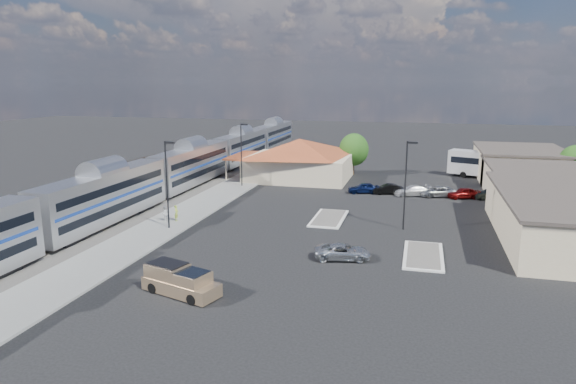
% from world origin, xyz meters
% --- Properties ---
extents(ground, '(280.00, 280.00, 0.00)m').
position_xyz_m(ground, '(0.00, 0.00, 0.00)').
color(ground, black).
rests_on(ground, ground).
extents(railbed, '(16.00, 100.00, 0.12)m').
position_xyz_m(railbed, '(-21.00, 8.00, 0.06)').
color(railbed, '#4C4944').
rests_on(railbed, ground).
extents(platform, '(5.50, 92.00, 0.18)m').
position_xyz_m(platform, '(-12.00, 6.00, 0.09)').
color(platform, gray).
rests_on(platform, ground).
extents(passenger_train, '(3.00, 104.00, 5.55)m').
position_xyz_m(passenger_train, '(-18.00, 14.79, 2.87)').
color(passenger_train, silver).
rests_on(passenger_train, ground).
extents(freight_cars, '(2.80, 46.00, 4.00)m').
position_xyz_m(freight_cars, '(-24.00, 10.78, 1.93)').
color(freight_cars, black).
rests_on(freight_cars, ground).
extents(station_depot, '(18.35, 12.24, 6.20)m').
position_xyz_m(station_depot, '(-4.56, 24.00, 3.13)').
color(station_depot, '#C4B48F').
rests_on(station_depot, ground).
extents(buildings_east, '(14.40, 51.40, 4.80)m').
position_xyz_m(buildings_east, '(28.00, 14.28, 2.27)').
color(buildings_east, '#C6B28C').
rests_on(buildings_east, ground).
extents(traffic_island_south, '(3.30, 7.50, 0.21)m').
position_xyz_m(traffic_island_south, '(4.00, 2.00, 0.10)').
color(traffic_island_south, silver).
rests_on(traffic_island_south, ground).
extents(traffic_island_north, '(3.30, 7.50, 0.21)m').
position_xyz_m(traffic_island_north, '(14.00, -8.00, 0.10)').
color(traffic_island_north, silver).
rests_on(traffic_island_north, ground).
extents(lamp_plat_s, '(1.08, 0.25, 9.00)m').
position_xyz_m(lamp_plat_s, '(-10.90, -6.00, 5.34)').
color(lamp_plat_s, black).
rests_on(lamp_plat_s, ground).
extents(lamp_plat_n, '(1.08, 0.25, 9.00)m').
position_xyz_m(lamp_plat_n, '(-10.90, 16.00, 5.34)').
color(lamp_plat_n, black).
rests_on(lamp_plat_n, ground).
extents(lamp_lot, '(1.08, 0.25, 9.00)m').
position_xyz_m(lamp_lot, '(12.10, 0.00, 5.34)').
color(lamp_lot, black).
rests_on(lamp_lot, ground).
extents(tree_east_c, '(4.41, 4.41, 6.21)m').
position_xyz_m(tree_east_c, '(34.00, 26.00, 3.76)').
color(tree_east_c, '#382314').
rests_on(tree_east_c, ground).
extents(tree_depot, '(4.71, 4.71, 6.63)m').
position_xyz_m(tree_depot, '(3.00, 30.00, 4.02)').
color(tree_depot, '#382314').
rests_on(tree_depot, ground).
extents(pickup_truck, '(6.13, 3.74, 1.99)m').
position_xyz_m(pickup_truck, '(-2.55, -20.48, 0.95)').
color(pickup_truck, tan).
rests_on(pickup_truck, ground).
extents(suv, '(5.09, 3.03, 1.33)m').
position_xyz_m(suv, '(7.39, -10.41, 0.66)').
color(suv, '#AFB3B7').
rests_on(suv, ground).
extents(coach_bus, '(12.95, 7.28, 4.12)m').
position_xyz_m(coach_bus, '(24.00, 31.24, 2.37)').
color(coach_bus, silver).
rests_on(coach_bus, ground).
extents(person_a, '(0.46, 0.65, 1.69)m').
position_xyz_m(person_a, '(-11.46, -3.38, 1.03)').
color(person_a, '#B8D442').
rests_on(person_a, platform).
extents(person_b, '(0.82, 0.93, 1.61)m').
position_xyz_m(person_b, '(-12.67, -3.72, 0.99)').
color(person_b, white).
rests_on(person_b, platform).
extents(parked_car_a, '(4.44, 2.68, 1.41)m').
position_xyz_m(parked_car_a, '(6.14, 16.22, 0.71)').
color(parked_car_a, '#0D1841').
rests_on(parked_car_a, ground).
extents(parked_car_b, '(4.31, 2.48, 1.34)m').
position_xyz_m(parked_car_b, '(9.34, 16.52, 0.67)').
color(parked_car_b, black).
rests_on(parked_car_b, ground).
extents(parked_car_c, '(5.06, 3.35, 1.36)m').
position_xyz_m(parked_car_c, '(12.54, 16.22, 0.68)').
color(parked_car_c, silver).
rests_on(parked_car_c, ground).
extents(parked_car_d, '(5.31, 3.55, 1.35)m').
position_xyz_m(parked_car_d, '(15.74, 16.52, 0.68)').
color(parked_car_d, gray).
rests_on(parked_car_d, ground).
extents(parked_car_e, '(4.48, 2.95, 1.42)m').
position_xyz_m(parked_car_e, '(18.94, 16.22, 0.71)').
color(parked_car_e, maroon).
rests_on(parked_car_e, ground).
extents(parked_car_f, '(4.23, 2.58, 1.31)m').
position_xyz_m(parked_car_f, '(22.14, 16.52, 0.66)').
color(parked_car_f, black).
rests_on(parked_car_f, ground).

